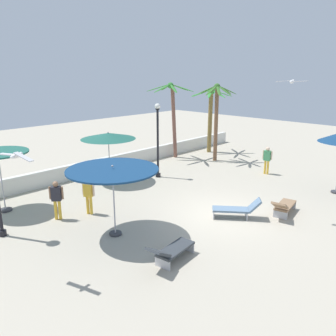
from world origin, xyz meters
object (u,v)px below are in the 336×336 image
(patio_umbrella_1, at_px, (113,172))
(palm_tree_1, at_px, (211,111))
(palm_tree_3, at_px, (173,109))
(seagull_0, at_px, (16,156))
(guest_2, at_px, (267,158))
(palm_tree_2, at_px, (216,111))
(guest_0, at_px, (57,197))
(lounge_chair_0, at_px, (171,250))
(seagull_1, at_px, (292,81))
(lounge_chair_2, at_px, (237,209))
(patio_umbrella_2, at_px, (108,136))
(lounge_chair_1, at_px, (284,206))
(lamp_post_1, at_px, (158,138))
(guest_1, at_px, (89,193))

(patio_umbrella_1, xyz_separation_m, palm_tree_1, (12.87, 5.55, 0.61))
(palm_tree_3, height_order, seagull_0, palm_tree_3)
(guest_2, height_order, seagull_0, seagull_0)
(palm_tree_2, bearing_deg, guest_0, -174.84)
(lounge_chair_0, height_order, seagull_1, seagull_1)
(seagull_1, bearing_deg, palm_tree_1, 50.39)
(palm_tree_2, xyz_separation_m, seagull_1, (-5.83, -7.42, 2.06))
(lounge_chair_2, bearing_deg, seagull_1, -53.26)
(seagull_0, xyz_separation_m, seagull_1, (8.56, -3.24, 1.74))
(patio_umbrella_2, xyz_separation_m, palm_tree_3, (5.98, 1.01, 0.86))
(seagull_1, bearing_deg, palm_tree_2, 51.83)
(lounge_chair_1, relative_size, lounge_chair_2, 1.06)
(lamp_post_1, xyz_separation_m, lounge_chair_0, (-5.92, -6.58, -1.79))
(patio_umbrella_1, xyz_separation_m, seagull_0, (-3.32, -0.42, 1.22))
(palm_tree_2, relative_size, guest_1, 3.26)
(lounge_chair_0, bearing_deg, seagull_1, -10.40)
(patio_umbrella_1, xyz_separation_m, lounge_chair_2, (4.26, -2.34, -1.98))
(lounge_chair_0, bearing_deg, seagull_0, 145.75)
(lounge_chair_0, bearing_deg, lounge_chair_2, 5.02)
(guest_1, relative_size, seagull_1, 1.39)
(patio_umbrella_1, height_order, seagull_0, seagull_0)
(seagull_1, bearing_deg, patio_umbrella_2, 99.82)
(lounge_chair_1, bearing_deg, guest_0, 136.51)
(seagull_0, bearing_deg, lounge_chair_2, -14.21)
(patio_umbrella_1, height_order, guest_1, patio_umbrella_1)
(lounge_chair_2, bearing_deg, seagull_0, 165.79)
(palm_tree_2, height_order, lounge_chair_2, palm_tree_2)
(palm_tree_3, distance_m, guest_0, 11.27)
(guest_0, relative_size, guest_2, 1.00)
(guest_2, bearing_deg, lamp_post_1, 138.91)
(patio_umbrella_1, bearing_deg, guest_0, 105.62)
(lounge_chair_2, distance_m, guest_0, 7.12)
(patio_umbrella_2, bearing_deg, guest_1, -137.63)
(guest_2, bearing_deg, seagull_1, -147.32)
(palm_tree_2, relative_size, guest_0, 3.13)
(lounge_chair_1, relative_size, seagull_0, 1.68)
(palm_tree_2, bearing_deg, lounge_chair_0, -149.63)
(lounge_chair_0, relative_size, guest_0, 1.21)
(palm_tree_3, bearing_deg, seagull_0, -152.82)
(palm_tree_1, height_order, guest_1, palm_tree_1)
(lounge_chair_1, bearing_deg, lounge_chair_2, 142.23)
(seagull_1, bearing_deg, guest_2, 32.68)
(palm_tree_1, height_order, lamp_post_1, palm_tree_1)
(palm_tree_1, relative_size, guest_2, 2.89)
(palm_tree_1, height_order, guest_0, palm_tree_1)
(guest_0, bearing_deg, lamp_post_1, 9.98)
(lounge_chair_2, bearing_deg, lounge_chair_0, -174.98)
(palm_tree_2, xyz_separation_m, lounge_chair_2, (-6.82, -6.10, -2.88))
(palm_tree_2, bearing_deg, guest_2, -96.36)
(guest_0, bearing_deg, palm_tree_2, 5.16)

